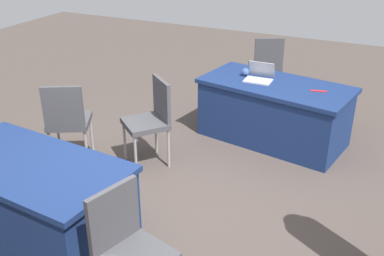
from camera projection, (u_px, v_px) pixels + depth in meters
name	position (u px, v px, depth m)	size (l,w,h in m)	color
ground_plane	(166.00, 222.00, 4.17)	(14.40, 14.40, 0.00)	#4C423D
table_foreground	(274.00, 112.00, 5.53)	(1.88, 1.15, 0.74)	navy
table_mid_left	(35.00, 200.00, 3.84)	(1.72, 1.01, 0.74)	navy
chair_near_front	(151.00, 116.00, 4.94)	(0.62, 0.62, 0.97)	#9E9993
chair_tucked_left	(128.00, 246.00, 3.05)	(0.54, 0.54, 0.96)	#9E9993
chair_aisle	(67.00, 118.00, 4.88)	(0.60, 0.60, 0.98)	#9E9993
chair_back_row	(266.00, 63.00, 6.74)	(0.59, 0.59, 0.95)	#9E9993
laptop_silver	(259.00, 77.00, 5.45)	(0.33, 0.30, 0.21)	silver
yarn_ball	(245.00, 72.00, 5.59)	(0.10, 0.10, 0.10)	#3F5999
scissors_red	(319.00, 91.00, 5.13)	(0.18, 0.04, 0.01)	red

